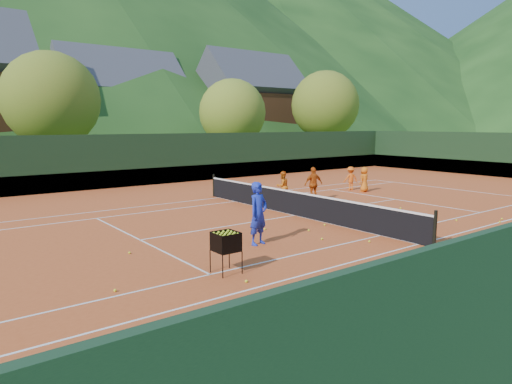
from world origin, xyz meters
TOP-DOWN VIEW (x-y plane):
  - ground at (0.00, 0.00)m, footprint 400.00×400.00m
  - clay_court at (0.00, 0.00)m, footprint 40.00×24.00m
  - mountain_far_right at (90.00, 150.00)m, footprint 260.00×260.00m
  - coach at (-3.80, -2.61)m, footprint 0.77×0.59m
  - student_a at (1.88, 2.96)m, footprint 0.69×0.55m
  - student_b at (3.02, 2.08)m, footprint 0.99×0.58m
  - student_c at (7.18, 2.53)m, footprint 0.70×0.52m
  - student_d at (7.09, 3.39)m, footprint 0.94×0.72m
  - tennis_ball_0 at (5.00, -5.52)m, footprint 0.07×0.07m
  - tennis_ball_1 at (4.47, -1.67)m, footprint 0.07×0.07m
  - tennis_ball_3 at (-1.45, -2.30)m, footprint 0.07×0.07m
  - tennis_ball_4 at (-2.50, -1.27)m, footprint 0.07×0.07m
  - tennis_ball_5 at (-0.42, -2.03)m, footprint 0.07×0.07m
  - tennis_ball_6 at (-7.25, -1.28)m, footprint 0.07×0.07m
  - tennis_ball_7 at (2.06, -1.26)m, footprint 0.07×0.07m
  - tennis_ball_8 at (0.08, -4.71)m, footprint 0.07×0.07m
  - tennis_ball_9 at (-1.62, -7.02)m, footprint 0.07×0.07m
  - tennis_ball_10 at (5.63, -5.30)m, footprint 0.07×0.07m
  - tennis_ball_11 at (-3.88, -8.21)m, footprint 0.07×0.07m
  - tennis_ball_12 at (-6.04, -5.09)m, footprint 0.07×0.07m
  - tennis_ball_13 at (-1.01, -4.47)m, footprint 0.07×0.07m
  - tennis_ball_14 at (-8.60, -3.86)m, footprint 0.07×0.07m
  - tennis_ball_17 at (-1.92, -3.38)m, footprint 0.07×0.07m
  - tennis_ball_18 at (4.02, -4.41)m, footprint 0.07×0.07m
  - tennis_ball_19 at (-3.82, -9.18)m, footprint 0.07×0.07m
  - court_lines at (0.00, 0.00)m, footprint 23.83×11.03m
  - tennis_net at (0.00, 0.00)m, footprint 0.10×12.07m
  - perimeter_fence at (0.00, 0.00)m, footprint 40.40×24.24m
  - ball_hopper at (-6.02, -4.24)m, footprint 0.57×0.57m
  - chalet_mid at (6.00, 34.00)m, footprint 12.65×8.82m
  - chalet_right at (20.00, 30.00)m, footprint 11.50×8.82m
  - tree_b at (-4.00, 20.00)m, footprint 6.40×6.40m
  - tree_c at (10.00, 19.00)m, footprint 5.60×5.60m
  - tree_d at (22.00, 20.00)m, footprint 6.80×6.80m

SIDE VIEW (x-z plane):
  - ground at x=0.00m, z-range 0.00..0.00m
  - clay_court at x=0.00m, z-range 0.00..0.02m
  - court_lines at x=0.00m, z-range 0.02..0.03m
  - tennis_ball_0 at x=5.00m, z-range 0.02..0.09m
  - tennis_ball_1 at x=4.47m, z-range 0.02..0.09m
  - tennis_ball_3 at x=-1.45m, z-range 0.02..0.09m
  - tennis_ball_4 at x=-2.50m, z-range 0.02..0.09m
  - tennis_ball_5 at x=-0.42m, z-range 0.02..0.09m
  - tennis_ball_6 at x=-7.25m, z-range 0.02..0.09m
  - tennis_ball_7 at x=2.06m, z-range 0.02..0.09m
  - tennis_ball_8 at x=0.08m, z-range 0.02..0.09m
  - tennis_ball_9 at x=-1.62m, z-range 0.02..0.09m
  - tennis_ball_10 at x=5.63m, z-range 0.02..0.09m
  - tennis_ball_11 at x=-3.88m, z-range 0.02..0.09m
  - tennis_ball_12 at x=-6.04m, z-range 0.02..0.09m
  - tennis_ball_13 at x=-1.01m, z-range 0.02..0.09m
  - tennis_ball_14 at x=-8.60m, z-range 0.02..0.09m
  - tennis_ball_17 at x=-1.92m, z-range 0.02..0.09m
  - tennis_ball_18 at x=4.02m, z-range 0.02..0.09m
  - tennis_ball_19 at x=-3.82m, z-range 0.02..0.09m
  - tennis_net at x=0.00m, z-range -0.03..1.07m
  - student_d at x=7.09m, z-range 0.02..1.30m
  - student_c at x=7.18m, z-range 0.02..1.34m
  - student_a at x=1.88m, z-range 0.02..1.40m
  - ball_hopper at x=-6.02m, z-range 0.27..1.27m
  - student_b at x=3.02m, z-range 0.02..1.60m
  - coach at x=-3.80m, z-range 0.02..1.89m
  - perimeter_fence at x=0.00m, z-range -0.23..2.77m
  - tree_c at x=10.00m, z-range 0.87..8.22m
  - chalet_mid at x=6.00m, z-range -0.74..10.72m
  - tree_b at x=-4.00m, z-range 0.99..9.39m
  - chalet_right at x=20.00m, z-range -0.70..11.21m
  - tree_d at x=22.00m, z-range 1.06..9.98m
  - mountain_far_right at x=90.00m, z-range 0.00..95.00m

